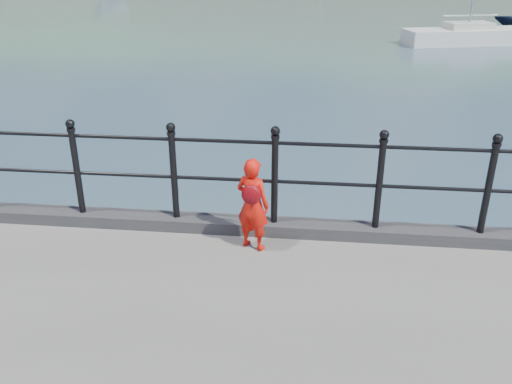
# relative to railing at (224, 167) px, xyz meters

# --- Properties ---
(ground) EXTENTS (600.00, 600.00, 0.00)m
(ground) POSITION_rel_railing_xyz_m (-0.00, 0.15, -1.82)
(ground) COLOR #2D4251
(ground) RESTS_ON ground
(kerb) EXTENTS (60.00, 0.30, 0.15)m
(kerb) POSITION_rel_railing_xyz_m (-0.00, -0.00, -0.75)
(kerb) COLOR #28282B
(kerb) RESTS_ON quay
(railing) EXTENTS (18.11, 0.11, 1.20)m
(railing) POSITION_rel_railing_xyz_m (0.00, 0.00, 0.00)
(railing) COLOR black
(railing) RESTS_ON kerb
(far_shore) EXTENTS (830.00, 200.00, 156.00)m
(far_shore) POSITION_rel_railing_xyz_m (38.34, 239.56, -24.39)
(far_shore) COLOR #333A21
(far_shore) RESTS_ON ground
(child) EXTENTS (0.47, 0.40, 1.09)m
(child) POSITION_rel_railing_xyz_m (0.39, -0.38, -0.27)
(child) COLOR red
(child) RESTS_ON quay
(sailboat_near) EXTENTS (6.23, 3.21, 8.29)m
(sailboat_near) POSITION_rel_railing_xyz_m (8.04, 21.53, -1.48)
(sailboat_near) COLOR silver
(sailboat_near) RESTS_ON ground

